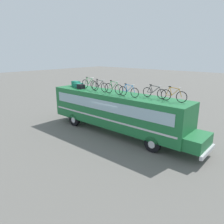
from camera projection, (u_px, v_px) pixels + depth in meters
ground_plane at (115, 132)px, 16.47m from camera, size 120.00×120.00×0.00m
bus at (116, 110)px, 15.87m from camera, size 12.78×2.40×3.10m
luggage_bag_1 at (76, 84)px, 18.78m from camera, size 0.72×0.44×0.46m
luggage_bag_2 at (78, 85)px, 18.15m from camera, size 0.75×0.52×0.38m
luggage_bag_3 at (81, 87)px, 17.53m from camera, size 0.57×0.43×0.35m
rooftop_bicycle_1 at (89, 84)px, 17.42m from camera, size 1.77×0.44×0.97m
rooftop_bicycle_2 at (100, 86)px, 16.23m from camera, size 1.72×0.44×0.94m
rooftop_bicycle_3 at (114, 88)px, 15.24m from camera, size 1.70×0.44×0.97m
rooftop_bicycle_4 at (129, 91)px, 14.29m from camera, size 1.65×0.44×0.88m
rooftop_bicycle_5 at (154, 92)px, 13.87m from camera, size 1.74×0.44×0.87m
rooftop_bicycle_6 at (173, 95)px, 12.85m from camera, size 1.71×0.44×0.92m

